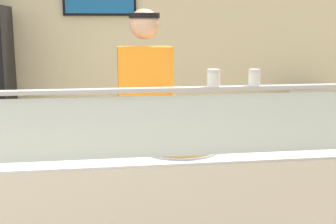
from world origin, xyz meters
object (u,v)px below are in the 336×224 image
(parmesan_shaker, at_px, (214,79))
(pepper_flake_shaker, at_px, (254,79))
(worker_figure, at_px, (146,116))
(pizza_box_stack, at_px, (317,99))
(pizza_tray, at_px, (180,146))
(pizza_server, at_px, (184,143))

(parmesan_shaker, xyz_separation_m, pepper_flake_shaker, (0.21, -0.00, -0.00))
(worker_figure, distance_m, pizza_box_stack, 2.26)
(pizza_tray, bearing_deg, pizza_box_stack, 47.09)
(pizza_tray, height_order, pizza_box_stack, pizza_tray)
(pizza_box_stack, bearing_deg, pizza_server, -132.36)
(pizza_tray, relative_size, pizza_server, 1.68)
(worker_figure, xyz_separation_m, pizza_box_stack, (1.91, 1.21, -0.13))
(pizza_server, xyz_separation_m, parmesan_shaker, (0.11, -0.25, 0.40))
(pepper_flake_shaker, distance_m, worker_figure, 1.14)
(pizza_tray, distance_m, worker_figure, 0.72)
(pizza_server, xyz_separation_m, pizza_box_stack, (1.77, 1.94, -0.11))
(pizza_tray, xyz_separation_m, worker_figure, (-0.13, 0.71, 0.04))
(parmesan_shaker, relative_size, pizza_box_stack, 0.19)
(pizza_tray, height_order, worker_figure, worker_figure)
(pizza_tray, height_order, pizza_server, pizza_server)
(pizza_tray, bearing_deg, pepper_flake_shaker, -38.27)
(pepper_flake_shaker, bearing_deg, pizza_server, 142.63)
(pizza_tray, height_order, pepper_flake_shaker, pepper_flake_shaker)
(parmesan_shaker, distance_m, pepper_flake_shaker, 0.21)
(pizza_tray, bearing_deg, pizza_server, -52.74)
(pizza_tray, xyz_separation_m, pizza_server, (0.02, -0.02, 0.02))
(pizza_server, distance_m, parmesan_shaker, 0.48)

